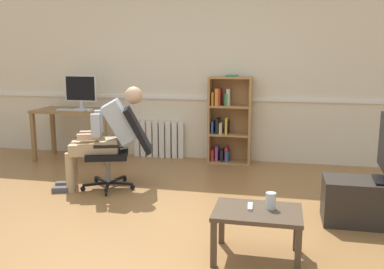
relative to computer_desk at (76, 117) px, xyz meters
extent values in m
plane|color=olive|center=(1.89, -2.15, -0.64)|extent=(18.00, 18.00, 0.00)
cube|color=beige|center=(1.89, 0.50, 0.71)|extent=(12.00, 0.10, 2.70)
cube|color=white|center=(1.89, 0.44, 0.28)|extent=(12.00, 0.03, 0.05)
cube|color=olive|center=(-0.56, -0.27, -0.28)|extent=(0.06, 0.06, 0.72)
cube|color=olive|center=(0.56, -0.27, -0.28)|extent=(0.06, 0.06, 0.72)
cube|color=olive|center=(0.56, 0.27, -0.28)|extent=(0.06, 0.06, 0.72)
cube|color=olive|center=(-0.56, 0.27, -0.28)|extent=(0.06, 0.06, 0.72)
cube|color=olive|center=(0.00, 0.00, 0.10)|extent=(1.20, 0.62, 0.04)
cube|color=silver|center=(0.05, 0.06, 0.12)|extent=(0.18, 0.14, 0.01)
cube|color=silver|center=(0.05, 0.08, 0.18)|extent=(0.04, 0.02, 0.10)
cube|color=silver|center=(0.05, 0.08, 0.42)|extent=(0.50, 0.02, 0.39)
cube|color=black|center=(0.05, 0.07, 0.42)|extent=(0.46, 0.00, 0.35)
cube|color=silver|center=(0.01, -0.14, 0.12)|extent=(0.43, 0.12, 0.02)
cube|color=white|center=(0.28, -0.12, 0.13)|extent=(0.06, 0.10, 0.03)
cube|color=#AD7F4C|center=(1.97, 0.27, -0.02)|extent=(0.03, 0.28, 1.25)
cube|color=#AD7F4C|center=(2.55, 0.27, -0.02)|extent=(0.03, 0.28, 1.25)
cube|color=#AD7F4C|center=(2.26, 0.41, -0.02)|extent=(0.58, 0.02, 1.25)
cube|color=#AD7F4C|center=(2.26, 0.27, -0.63)|extent=(0.55, 0.28, 0.03)
cube|color=#AD7F4C|center=(2.26, 0.27, -0.22)|extent=(0.55, 0.28, 0.03)
cube|color=#AD7F4C|center=(2.26, 0.27, 0.19)|extent=(0.55, 0.28, 0.03)
cube|color=#AD7F4C|center=(2.26, 0.27, 0.59)|extent=(0.55, 0.28, 0.03)
cube|color=red|center=(2.02, 0.28, -0.53)|extent=(0.04, 0.19, 0.16)
cube|color=#2D519E|center=(2.02, 0.26, -0.12)|extent=(0.03, 0.19, 0.17)
cube|color=orange|center=(2.02, 0.26, 0.29)|extent=(0.03, 0.19, 0.19)
cube|color=#89428E|center=(2.08, 0.28, -0.51)|extent=(0.04, 0.19, 0.20)
cube|color=black|center=(2.08, 0.27, -0.10)|extent=(0.03, 0.19, 0.22)
cube|color=orange|center=(2.08, 0.25, 0.32)|extent=(0.04, 0.19, 0.24)
cube|color=black|center=(2.15, 0.28, -0.53)|extent=(0.04, 0.19, 0.16)
cube|color=beige|center=(2.13, 0.27, -0.13)|extent=(0.04, 0.19, 0.16)
cube|color=red|center=(2.11, 0.28, 0.32)|extent=(0.03, 0.19, 0.24)
cube|color=red|center=(2.22, 0.29, -0.51)|extent=(0.04, 0.19, 0.20)
cube|color=gold|center=(2.22, 0.25, -0.09)|extent=(0.03, 0.19, 0.23)
cube|color=#38844C|center=(2.21, 0.27, 0.29)|extent=(0.04, 0.19, 0.17)
cube|color=#2D519E|center=(2.23, 0.25, -0.54)|extent=(0.05, 0.19, 0.16)
cube|color=black|center=(2.23, 0.28, -0.11)|extent=(0.03, 0.19, 0.19)
cube|color=beige|center=(2.24, 0.28, 0.32)|extent=(0.05, 0.19, 0.24)
cube|color=#38844C|center=(2.27, 0.28, 0.62)|extent=(0.16, 0.22, 0.02)
cube|color=white|center=(0.80, 0.39, -0.37)|extent=(0.08, 0.08, 0.55)
cube|color=white|center=(0.90, 0.39, -0.37)|extent=(0.08, 0.08, 0.55)
cube|color=white|center=(1.00, 0.39, -0.37)|extent=(0.08, 0.08, 0.55)
cube|color=white|center=(1.11, 0.39, -0.37)|extent=(0.08, 0.08, 0.55)
cube|color=white|center=(1.21, 0.39, -0.37)|extent=(0.08, 0.08, 0.55)
cube|color=white|center=(1.31, 0.39, -0.37)|extent=(0.08, 0.08, 0.55)
cube|color=white|center=(1.41, 0.39, -0.37)|extent=(0.08, 0.08, 0.55)
cube|color=white|center=(1.51, 0.39, -0.37)|extent=(0.08, 0.08, 0.55)
cube|color=black|center=(1.06, -1.36, -0.58)|extent=(0.13, 0.30, 0.02)
cylinder|color=black|center=(1.11, -1.50, -0.61)|extent=(0.04, 0.06, 0.06)
cube|color=black|center=(1.17, -1.22, -0.58)|extent=(0.30, 0.04, 0.02)
cylinder|color=black|center=(1.32, -1.22, -0.61)|extent=(0.06, 0.02, 0.06)
cube|color=black|center=(1.06, -1.08, -0.58)|extent=(0.13, 0.30, 0.02)
cylinder|color=black|center=(1.11, -0.93, -0.61)|extent=(0.04, 0.06, 0.06)
cube|color=black|center=(0.89, -1.13, -0.58)|extent=(0.26, 0.20, 0.02)
cylinder|color=black|center=(0.77, -1.04, -0.61)|extent=(0.06, 0.05, 0.06)
cube|color=black|center=(0.89, -1.31, -0.58)|extent=(0.26, 0.21, 0.02)
cylinder|color=black|center=(0.77, -1.39, -0.61)|extent=(0.06, 0.05, 0.06)
cylinder|color=gray|center=(1.02, -1.22, -0.42)|extent=(0.05, 0.05, 0.30)
cube|color=black|center=(1.02, -1.22, -0.23)|extent=(0.58, 0.58, 0.07)
cube|color=black|center=(1.36, -1.11, 0.05)|extent=(0.43, 0.51, 0.52)
cube|color=black|center=(0.95, -0.96, -0.09)|extent=(0.28, 0.13, 0.03)
cube|color=black|center=(1.12, -1.46, -0.09)|extent=(0.28, 0.13, 0.03)
cube|color=tan|center=(1.02, -1.22, -0.13)|extent=(0.35, 0.40, 0.14)
cube|color=#A3B2C1|center=(1.16, -1.17, 0.15)|extent=(0.49, 0.45, 0.52)
sphere|color=#D6A884|center=(1.32, -1.12, 0.45)|extent=(0.20, 0.20, 0.20)
cube|color=black|center=(0.75, -1.31, -0.03)|extent=(0.15, 0.08, 0.02)
cube|color=tan|center=(0.79, -1.19, -0.16)|extent=(0.44, 0.25, 0.13)
cylinder|color=tan|center=(0.59, -1.25, -0.41)|extent=(0.10, 0.10, 0.46)
cube|color=#4C4C51|center=(0.49, -1.28, -0.61)|extent=(0.24, 0.15, 0.06)
cube|color=tan|center=(0.85, -1.38, -0.16)|extent=(0.44, 0.25, 0.13)
cylinder|color=tan|center=(0.65, -1.44, -0.41)|extent=(0.10, 0.10, 0.46)
cube|color=#4C4C51|center=(0.55, -1.47, -0.61)|extent=(0.24, 0.15, 0.06)
cube|color=#A3B2C1|center=(0.87, -1.10, 0.13)|extent=(0.12, 0.11, 0.26)
cube|color=#D6A884|center=(0.80, -1.19, -0.01)|extent=(0.25, 0.14, 0.07)
cube|color=#A3B2C1|center=(0.97, -1.40, 0.13)|extent=(0.12, 0.11, 0.26)
cube|color=#D6A884|center=(0.86, -1.37, -0.01)|extent=(0.25, 0.14, 0.07)
cube|color=#2D2823|center=(3.93, -1.70, -0.43)|extent=(1.07, 0.42, 0.42)
cube|color=#4C3D2D|center=(2.54, -2.80, -0.46)|extent=(0.04, 0.04, 0.36)
cube|color=#4C3D2D|center=(3.14, -2.80, -0.46)|extent=(0.04, 0.04, 0.36)
cube|color=#4C3D2D|center=(3.14, -2.39, -0.46)|extent=(0.04, 0.04, 0.36)
cube|color=#4C3D2D|center=(2.54, -2.39, -0.46)|extent=(0.04, 0.04, 0.36)
cube|color=#4C3D2D|center=(2.84, -2.60, -0.27)|extent=(0.66, 0.47, 0.03)
cylinder|color=silver|center=(2.93, -2.54, -0.19)|extent=(0.08, 0.08, 0.13)
cube|color=white|center=(2.78, -2.55, -0.25)|extent=(0.05, 0.15, 0.02)
camera|label=1|loc=(2.99, -5.64, 0.90)|focal=39.12mm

